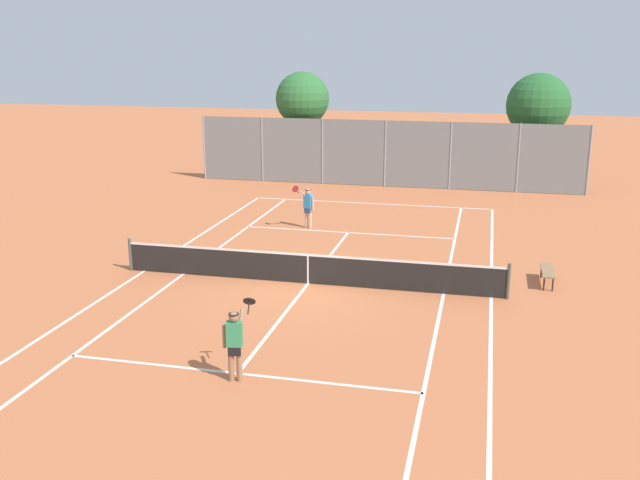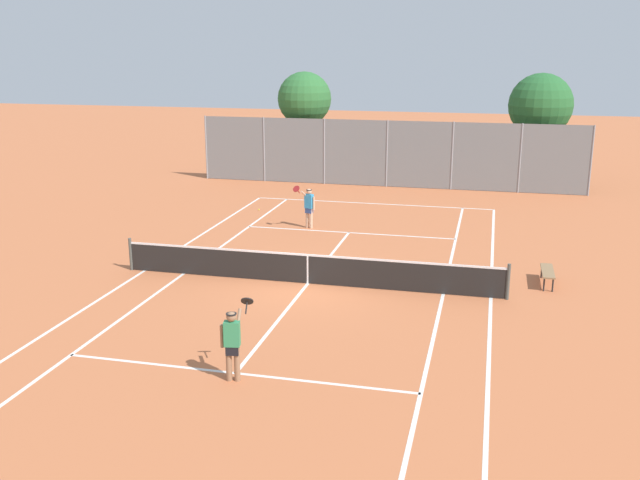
% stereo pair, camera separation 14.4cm
% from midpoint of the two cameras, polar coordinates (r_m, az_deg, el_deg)
% --- Properties ---
extents(ground_plane, '(120.00, 120.00, 0.00)m').
position_cam_midpoint_polar(ground_plane, '(21.97, -0.80, -3.52)').
color(ground_plane, '#BC663D').
extents(court_line_markings, '(11.10, 23.90, 0.01)m').
position_cam_midpoint_polar(court_line_markings, '(21.97, -0.80, -3.51)').
color(court_line_markings, silver).
rests_on(court_line_markings, ground).
extents(tennis_net, '(12.00, 0.10, 1.07)m').
position_cam_midpoint_polar(tennis_net, '(21.81, -0.81, -2.25)').
color(tennis_net, '#474C47').
rests_on(tennis_net, ground).
extents(player_near_side, '(0.58, 0.81, 1.77)m').
position_cam_midpoint_polar(player_near_side, '(15.62, -6.76, -8.02)').
color(player_near_side, '#936B4C').
rests_on(player_near_side, ground).
extents(player_far_left, '(0.82, 0.70, 1.77)m').
position_cam_midpoint_polar(player_far_left, '(28.43, -0.75, 2.78)').
color(player_far_left, '#D8A884').
rests_on(player_far_left, ground).
extents(loose_tennis_ball_1, '(0.07, 0.07, 0.07)m').
position_cam_midpoint_polar(loose_tennis_ball_1, '(21.62, 4.65, -3.79)').
color(loose_tennis_ball_1, '#D1DB33').
rests_on(loose_tennis_ball_1, ground).
extents(loose_tennis_ball_2, '(0.07, 0.07, 0.07)m').
position_cam_midpoint_polar(loose_tennis_ball_2, '(31.85, -4.79, 2.44)').
color(loose_tennis_ball_2, '#D1DB33').
rests_on(loose_tennis_ball_2, ground).
extents(courtside_bench, '(0.36, 1.50, 0.47)m').
position_cam_midpoint_polar(courtside_bench, '(22.86, 17.92, -2.45)').
color(courtside_bench, olive).
rests_on(courtside_bench, ground).
extents(back_fence, '(19.97, 0.08, 3.44)m').
position_cam_midpoint_polar(back_fence, '(37.05, 5.48, 6.89)').
color(back_fence, gray).
rests_on(back_fence, ground).
extents(tree_behind_left, '(2.91, 2.91, 5.76)m').
position_cam_midpoint_polar(tree_behind_left, '(39.40, -1.03, 11.10)').
color(tree_behind_left, brown).
rests_on(tree_behind_left, ground).
extents(tree_behind_right, '(3.23, 3.23, 5.78)m').
position_cam_midpoint_polar(tree_behind_right, '(38.61, 17.33, 10.07)').
color(tree_behind_right, brown).
rests_on(tree_behind_right, ground).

